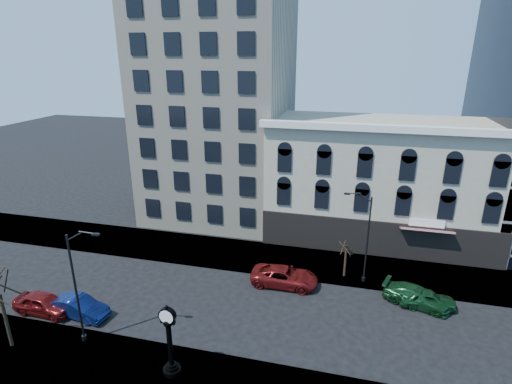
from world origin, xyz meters
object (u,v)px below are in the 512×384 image
(street_clock, at_px, (170,343))
(car_near_a, at_px, (44,303))
(car_near_b, at_px, (79,307))
(street_lamp_near, at_px, (79,258))

(street_clock, distance_m, car_near_a, 12.27)
(car_near_a, relative_size, car_near_b, 1.02)
(street_lamp_near, distance_m, car_near_b, 6.58)
(street_lamp_near, bearing_deg, street_clock, -18.42)
(street_clock, xyz_separation_m, car_near_a, (-11.74, 3.24, -1.48))
(street_lamp_near, xyz_separation_m, car_near_b, (-2.64, 2.26, -5.58))
(street_clock, distance_m, street_lamp_near, 7.64)
(car_near_b, bearing_deg, street_clock, -104.74)
(car_near_a, bearing_deg, car_near_b, -82.43)
(street_lamp_near, bearing_deg, car_near_b, 132.47)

